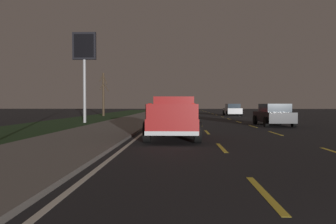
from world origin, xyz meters
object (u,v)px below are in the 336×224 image
object	(u,v)px
sedan_black	(273,115)
sedan_silver	(232,110)
sedan_red	(179,110)
pickup_truck	(174,117)
gas_price_sign	(84,55)
bare_tree_far	(103,93)

from	to	relation	value
sedan_black	sedan_silver	bearing A→B (deg)	-0.70
sedan_silver	sedan_red	bearing A→B (deg)	103.80
pickup_truck	sedan_black	world-z (taller)	pickup_truck
pickup_truck	gas_price_sign	world-z (taller)	gas_price_sign
pickup_truck	bare_tree_far	size ratio (longest dim) A/B	1.00
sedan_silver	sedan_black	size ratio (longest dim) A/B	1.00
gas_price_sign	bare_tree_far	size ratio (longest dim) A/B	1.34
sedan_silver	bare_tree_far	distance (m)	16.68
sedan_black	bare_tree_far	bearing A→B (deg)	42.02
sedan_black	gas_price_sign	size ratio (longest dim) A/B	0.61
bare_tree_far	sedan_black	bearing A→B (deg)	-137.98
pickup_truck	gas_price_sign	bearing A→B (deg)	33.50
sedan_red	bare_tree_far	world-z (taller)	bare_tree_far
pickup_truck	sedan_silver	xyz separation A→B (m)	(27.63, -7.05, -0.13)
gas_price_sign	pickup_truck	bearing A→B (deg)	-146.50
gas_price_sign	sedan_black	bearing A→B (deg)	-102.45
gas_price_sign	sedan_red	bearing A→B (deg)	-27.19
sedan_black	bare_tree_far	xyz separation A→B (m)	(18.02, 16.24, 2.10)
sedan_red	bare_tree_far	xyz separation A→B (m)	(0.21, 9.51, 2.10)
gas_price_sign	bare_tree_far	bearing A→B (deg)	7.58
sedan_red	gas_price_sign	distance (m)	17.15
sedan_black	sedan_red	world-z (taller)	same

